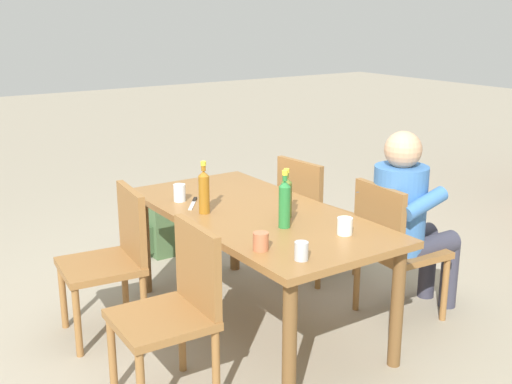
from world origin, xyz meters
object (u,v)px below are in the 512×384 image
(cup_white, at_px, (345,226))
(backpack_by_near_side, at_px, (163,226))
(person_in_white_shirt, at_px, (408,215))
(chair_near_left, at_px, (113,254))
(cup_terracotta, at_px, (261,241))
(dining_table, at_px, (256,225))
(bottle_olive, at_px, (286,196))
(table_knife, at_px, (193,203))
(cup_glass, at_px, (180,193))
(bottle_amber, at_px, (204,191))
(bottle_green, at_px, (285,203))
(chair_far_right, at_px, (393,244))
(chair_near_right, at_px, (176,304))
(chair_far_left, at_px, (311,211))
(backpack_by_far_side, at_px, (156,225))
(cup_steel, at_px, (301,251))

(cup_white, height_order, backpack_by_near_side, cup_white)
(person_in_white_shirt, bearing_deg, chair_near_left, -116.61)
(cup_terracotta, bearing_deg, dining_table, 148.20)
(bottle_olive, distance_m, table_knife, 0.62)
(dining_table, height_order, chair_near_left, chair_near_left)
(cup_terracotta, height_order, table_knife, cup_terracotta)
(cup_glass, relative_size, table_knife, 0.52)
(chair_near_left, bearing_deg, backpack_by_near_side, 142.11)
(bottle_amber, xyz_separation_m, cup_white, (0.73, 0.43, -0.09))
(dining_table, bearing_deg, bottle_olive, 27.35)
(bottle_amber, bearing_deg, bottle_green, 26.83)
(chair_far_right, xyz_separation_m, chair_near_right, (0.01, -1.47, 0.00))
(chair_far_left, height_order, table_knife, chair_far_left)
(chair_near_left, height_order, cup_white, chair_near_left)
(chair_near_right, height_order, chair_near_left, same)
(person_in_white_shirt, xyz_separation_m, bottle_amber, (-0.55, -1.10, 0.20))
(chair_far_right, bearing_deg, backpack_by_far_side, -158.36)
(chair_far_left, bearing_deg, table_knife, -87.65)
(chair_near_left, bearing_deg, cup_terracotta, 24.07)
(cup_glass, xyz_separation_m, cup_steel, (1.18, 0.03, -0.01))
(chair_far_right, xyz_separation_m, person_in_white_shirt, (0.01, 0.11, 0.17))
(chair_far_left, bearing_deg, cup_terracotta, -49.13)
(bottle_amber, bearing_deg, chair_far_left, 103.80)
(chair_near_right, height_order, table_knife, chair_near_right)
(bottle_olive, bearing_deg, backpack_by_near_side, -179.56)
(table_knife, bearing_deg, dining_table, 32.20)
(backpack_by_near_side, bearing_deg, bottle_amber, -14.73)
(cup_steel, height_order, backpack_by_near_side, cup_steel)
(bottle_amber, bearing_deg, backpack_by_far_side, 167.90)
(dining_table, xyz_separation_m, cup_terracotta, (0.52, -0.33, 0.13))
(chair_far_left, relative_size, bottle_green, 2.74)
(bottle_green, bearing_deg, dining_table, 175.05)
(person_in_white_shirt, xyz_separation_m, bottle_olive, (-0.23, -0.75, 0.19))
(chair_far_right, bearing_deg, backpack_by_near_side, -160.22)
(chair_near_right, distance_m, cup_terracotta, 0.51)
(bottle_green, relative_size, cup_white, 3.51)
(chair_near_right, relative_size, cup_glass, 8.15)
(chair_near_left, height_order, bottle_amber, bottle_amber)
(person_in_white_shirt, relative_size, bottle_amber, 3.83)
(table_knife, bearing_deg, bottle_olive, 30.66)
(cup_glass, bearing_deg, person_in_white_shirt, 52.91)
(chair_near_right, relative_size, chair_near_left, 1.00)
(bottle_green, height_order, bottle_amber, bottle_green)
(chair_near_right, height_order, bottle_amber, bottle_amber)
(dining_table, xyz_separation_m, cup_glass, (-0.44, -0.27, 0.14))
(bottle_olive, height_order, bottle_amber, bottle_amber)
(chair_far_right, relative_size, chair_near_right, 1.00)
(chair_far_right, distance_m, backpack_by_near_side, 1.96)
(bottle_green, height_order, cup_glass, bottle_green)
(chair_near_right, xyz_separation_m, cup_glass, (-0.84, 0.47, 0.28))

